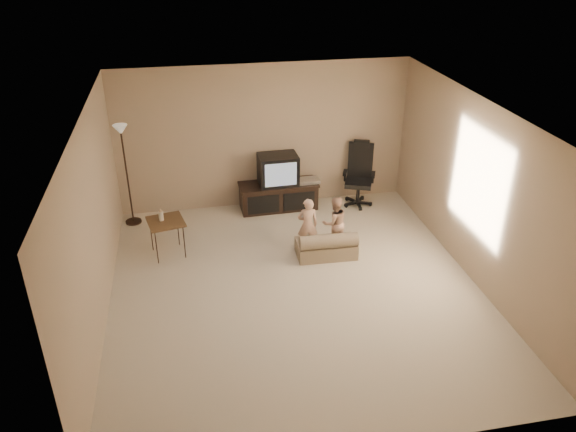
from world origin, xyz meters
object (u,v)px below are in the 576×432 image
toddler_left (308,225)px  toddler_right (335,223)px  floor_lamp (124,153)px  office_chair (359,182)px  side_table (165,222)px  child_sofa (327,246)px  tv_stand (279,187)px

toddler_left → toddler_right: toddler_left is taller
floor_lamp → toddler_right: (3.11, -1.41, -0.83)m
office_chair → toddler_right: size_ratio=1.36×
toddler_left → toddler_right: size_ratio=1.03×
side_table → child_sofa: bearing=-12.7°
floor_lamp → toddler_left: 3.15m
tv_stand → floor_lamp: 2.64m
side_table → toddler_right: 2.55m
tv_stand → toddler_right: bearing=-69.5°
child_sofa → toddler_left: toddler_left is taller
child_sofa → floor_lamp: bearing=152.0°
tv_stand → child_sofa: size_ratio=1.56×
office_chair → toddler_right: (-0.82, -1.41, 0.01)m
side_table → toddler_left: size_ratio=0.89×
office_chair → child_sofa: bearing=-99.6°
tv_stand → side_table: tv_stand is taller
tv_stand → toddler_left: bearing=-84.8°
floor_lamp → child_sofa: size_ratio=1.90×
office_chair → toddler_right: 1.63m
office_chair → side_table: (-3.35, -1.14, 0.14)m
side_table → toddler_right: toddler_right is taller
floor_lamp → toddler_right: floor_lamp is taller
floor_lamp → child_sofa: floor_lamp is taller
floor_lamp → toddler_left: size_ratio=1.98×
tv_stand → office_chair: office_chair is taller
floor_lamp → toddler_right: 3.52m
tv_stand → toddler_right: (0.61, -1.48, 0.01)m
office_chair → side_table: 3.55m
toddler_left → toddler_right: (0.43, 0.01, -0.01)m
side_table → floor_lamp: (-0.58, 1.15, 0.70)m
toddler_right → toddler_left: bearing=-7.3°
child_sofa → toddler_left: 0.44m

